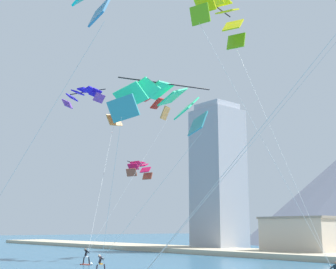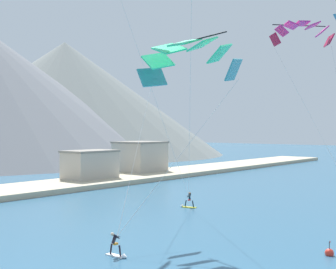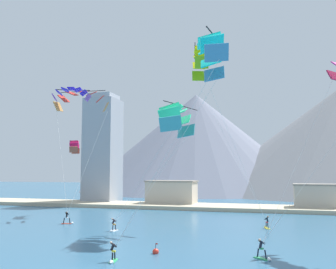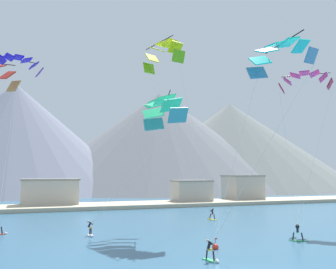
{
  "view_description": "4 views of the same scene",
  "coord_description": "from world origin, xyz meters",
  "px_view_note": "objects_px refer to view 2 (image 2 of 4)",
  "views": [
    {
      "loc": [
        28.74,
        -3.81,
        3.82
      ],
      "look_at": [
        1.06,
        19.8,
        11.06
      ],
      "focal_mm": 50.0,
      "sensor_mm": 36.0,
      "label": 1
    },
    {
      "loc": [
        -26.7,
        -2.63,
        8.0
      ],
      "look_at": [
        -1.0,
        18.5,
        7.6
      ],
      "focal_mm": 50.0,
      "sensor_mm": 36.0,
      "label": 2
    },
    {
      "loc": [
        13.03,
        -23.36,
        7.07
      ],
      "look_at": [
        1.54,
        15.09,
        11.06
      ],
      "focal_mm": 40.0,
      "sensor_mm": 36.0,
      "label": 3
    },
    {
      "loc": [
        -12.38,
        -20.3,
        6.28
      ],
      "look_at": [
        1.28,
        16.18,
        10.31
      ],
      "focal_mm": 40.0,
      "sensor_mm": 36.0,
      "label": 4
    }
  ],
  "objects_px": {
    "kitesurfer_far_right": "(118,250)",
    "race_marker_buoy": "(329,253)",
    "parafoil_kite_near_lead": "(302,32)",
    "parafoil_kite_far_right": "(187,57)",
    "kitesurfer_far_left": "(187,203)"
  },
  "relations": [
    {
      "from": "kitesurfer_far_left",
      "to": "race_marker_buoy",
      "type": "distance_m",
      "value": 19.87
    },
    {
      "from": "parafoil_kite_far_right",
      "to": "parafoil_kite_near_lead",
      "type": "bearing_deg",
      "value": -1.68
    },
    {
      "from": "kitesurfer_far_right",
      "to": "race_marker_buoy",
      "type": "height_order",
      "value": "kitesurfer_far_right"
    },
    {
      "from": "kitesurfer_far_left",
      "to": "parafoil_kite_far_right",
      "type": "xyz_separation_m",
      "value": [
        -9.77,
        -7.39,
        13.0
      ]
    },
    {
      "from": "parafoil_kite_near_lead",
      "to": "kitesurfer_far_right",
      "type": "bearing_deg",
      "value": 179.57
    },
    {
      "from": "parafoil_kite_far_right",
      "to": "kitesurfer_far_left",
      "type": "bearing_deg",
      "value": 37.08
    },
    {
      "from": "parafoil_kite_near_lead",
      "to": "race_marker_buoy",
      "type": "bearing_deg",
      "value": -151.93
    },
    {
      "from": "parafoil_kite_far_right",
      "to": "race_marker_buoy",
      "type": "bearing_deg",
      "value": -84.28
    },
    {
      "from": "parafoil_kite_near_lead",
      "to": "race_marker_buoy",
      "type": "height_order",
      "value": "parafoil_kite_near_lead"
    },
    {
      "from": "parafoil_kite_near_lead",
      "to": "race_marker_buoy",
      "type": "relative_size",
      "value": 17.78
    },
    {
      "from": "kitesurfer_far_left",
      "to": "parafoil_kite_near_lead",
      "type": "height_order",
      "value": "parafoil_kite_near_lead"
    },
    {
      "from": "kitesurfer_far_left",
      "to": "parafoil_kite_near_lead",
      "type": "bearing_deg",
      "value": -39.05
    },
    {
      "from": "kitesurfer_far_right",
      "to": "parafoil_kite_near_lead",
      "type": "bearing_deg",
      "value": -0.43
    },
    {
      "from": "parafoil_kite_far_right",
      "to": "kitesurfer_far_right",
      "type": "bearing_deg",
      "value": -177.25
    },
    {
      "from": "kitesurfer_far_left",
      "to": "kitesurfer_far_right",
      "type": "distance_m",
      "value": 19.1
    }
  ]
}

